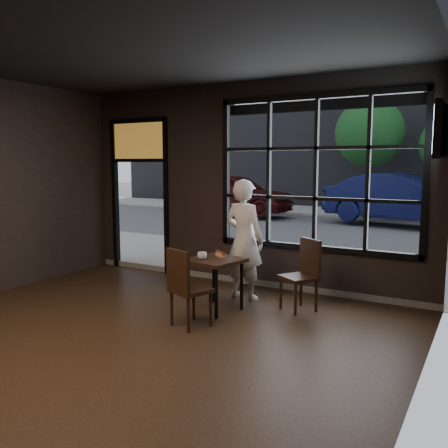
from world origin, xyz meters
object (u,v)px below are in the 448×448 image
Objects in this scene: man at (244,240)px; navy_car at (402,199)px; cafe_table at (215,284)px; chair_near at (191,287)px.

man is 9.33m from navy_car.
navy_car reaches higher than cafe_table.
man reaches higher than chair_near.
chair_near is at bearing 98.91° from man.
navy_car is (0.63, 10.68, 0.39)m from chair_near.
cafe_table is 0.86m from man.
chair_near is at bearing -171.71° from navy_car.
man is 0.37× the size of navy_car.
chair_near is 0.55× the size of man.
cafe_table is at bearing 92.67° from man.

